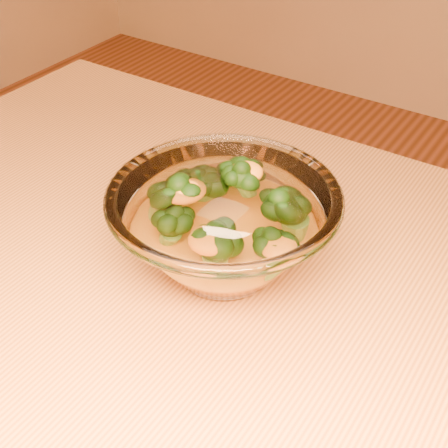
% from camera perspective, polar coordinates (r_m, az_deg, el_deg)
% --- Properties ---
extents(glass_bowl, '(0.22, 0.22, 0.10)m').
position_cam_1_polar(glass_bowl, '(0.59, -0.00, -0.36)').
color(glass_bowl, white).
rests_on(glass_bowl, table).
extents(cheese_sauce, '(0.13, 0.13, 0.04)m').
position_cam_1_polar(cheese_sauce, '(0.61, -0.00, -1.90)').
color(cheese_sauce, orange).
rests_on(cheese_sauce, glass_bowl).
extents(broccoli_heap, '(0.16, 0.14, 0.08)m').
position_cam_1_polar(broccoli_heap, '(0.59, 0.05, 1.50)').
color(broccoli_heap, black).
rests_on(broccoli_heap, cheese_sauce).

